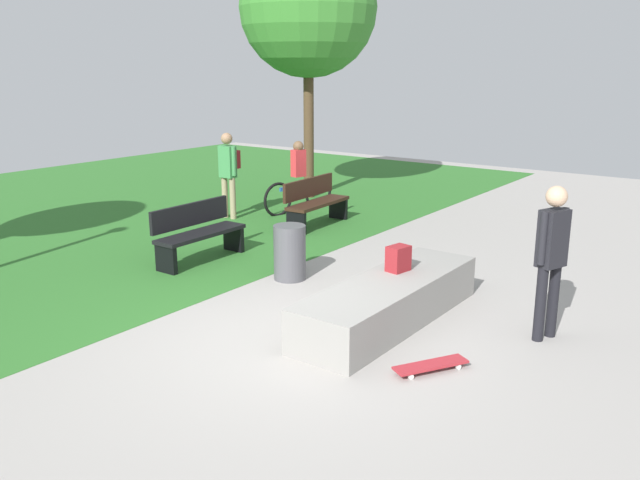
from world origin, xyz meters
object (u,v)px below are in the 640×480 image
skateboard_by_ledge (431,365)px  pedestrian_with_backpack (229,167)px  skater_performing_trick (552,251)px  park_bench_center_lawn (315,201)px  cyclist_on_bicycle (299,182)px  backpack_on_ledge (398,259)px  park_bench_near_lamppost (198,231)px  concrete_ledge (389,301)px  trash_bin (290,252)px  tree_leaning_ash (308,8)px

skateboard_by_ledge → pedestrian_with_backpack: size_ratio=0.46×
skater_performing_trick → park_bench_center_lawn: (2.81, 5.33, -0.55)m
park_bench_center_lawn → cyclist_on_bicycle: (0.80, 1.03, 0.15)m
backpack_on_ledge → park_bench_near_lamppost: size_ratio=0.20×
concrete_ledge → skateboard_by_ledge: size_ratio=3.83×
park_bench_near_lamppost → park_bench_center_lawn: bearing=-1.6°
skateboard_by_ledge → park_bench_center_lawn: size_ratio=0.49×
backpack_on_ledge → skateboard_by_ledge: bearing=51.5°
cyclist_on_bicycle → skater_performing_trick: bearing=-119.6°
pedestrian_with_backpack → cyclist_on_bicycle: (1.30, -0.75, -0.40)m
concrete_ledge → pedestrian_with_backpack: 6.22m
skater_performing_trick → trash_bin: (-0.03, 3.68, -0.64)m
concrete_ledge → pedestrian_with_backpack: (2.93, 5.44, 0.77)m
trash_bin → cyclist_on_bicycle: cyclist_on_bicycle is taller
backpack_on_ledge → cyclist_on_bicycle: size_ratio=0.18×
skater_performing_trick → backpack_on_ledge: bearing=97.2°
backpack_on_ledge → park_bench_center_lawn: size_ratio=0.20×
tree_leaning_ash → backpack_on_ledge: bearing=-134.3°
trash_bin → backpack_on_ledge: bearing=-95.9°
park_bench_near_lamppost → trash_bin: 1.75m
park_bench_near_lamppost → cyclist_on_bicycle: 3.90m
concrete_ledge → park_bench_near_lamppost: size_ratio=1.89×
skater_performing_trick → skateboard_by_ledge: size_ratio=2.22×
backpack_on_ledge → tree_leaning_ash: (5.24, 5.36, 3.53)m
skater_performing_trick → pedestrian_with_backpack: 7.48m
skater_performing_trick → park_bench_near_lamppost: skater_performing_trick is taller
concrete_ledge → tree_leaning_ash: (5.62, 5.47, 3.95)m
park_bench_center_lawn → trash_bin: park_bench_center_lawn is taller
tree_leaning_ash → cyclist_on_bicycle: size_ratio=3.21×
cyclist_on_bicycle → park_bench_near_lamppost: bearing=-166.0°
concrete_ledge → tree_leaning_ash: tree_leaning_ash is taller
park_bench_near_lamppost → pedestrian_with_backpack: size_ratio=0.93×
skater_performing_trick → pedestrian_with_backpack: (2.32, 7.11, 0.00)m
skater_performing_trick → park_bench_near_lamppost: size_ratio=1.09×
backpack_on_ledge → pedestrian_with_backpack: pedestrian_with_backpack is taller
skateboard_by_ledge → tree_leaning_ash: (6.53, 6.49, 4.15)m
park_bench_near_lamppost → trash_bin: bearing=-85.5°
trash_bin → cyclist_on_bicycle: (3.65, 2.69, 0.23)m
park_bench_near_lamppost → pedestrian_with_backpack: bearing=34.3°
backpack_on_ledge → pedestrian_with_backpack: size_ratio=0.19×
park_bench_center_lawn → pedestrian_with_backpack: 1.93m
skateboard_by_ledge → tree_leaning_ash: bearing=44.9°
tree_leaning_ash → cyclist_on_bicycle: bearing=-150.6°
concrete_ledge → backpack_on_ledge: bearing=16.2°
pedestrian_with_backpack → cyclist_on_bicycle: pedestrian_with_backpack is taller
park_bench_near_lamppost → concrete_ledge: bearing=-96.7°
concrete_ledge → skateboard_by_ledge: bearing=-131.6°
park_bench_center_lawn → backpack_on_ledge: bearing=-130.6°
skateboard_by_ledge → backpack_on_ledge: bearing=41.3°
tree_leaning_ash → park_bench_center_lawn: bearing=-140.5°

